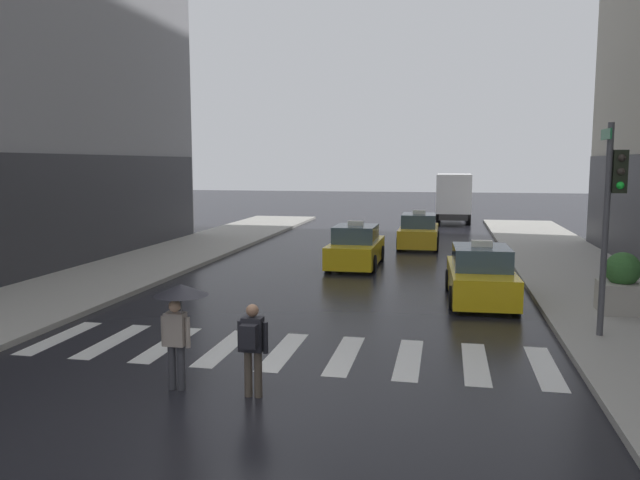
{
  "coord_description": "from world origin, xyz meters",
  "views": [
    {
      "loc": [
        3.37,
        -9.67,
        4.05
      ],
      "look_at": [
        -0.2,
        8.0,
        1.83
      ],
      "focal_mm": 34.89,
      "sensor_mm": 36.0,
      "label": 1
    }
  ],
  "objects_px": {
    "taxi_lead": "(481,276)",
    "planter_near_corner": "(622,285)",
    "taxi_second": "(356,248)",
    "pedestrian_with_umbrella": "(179,308)",
    "taxi_third": "(419,232)",
    "box_truck": "(454,196)",
    "traffic_light_pole": "(612,199)",
    "pedestrian_with_backpack": "(252,343)"
  },
  "relations": [
    {
      "from": "taxi_third",
      "to": "pedestrian_with_umbrella",
      "type": "height_order",
      "value": "pedestrian_with_umbrella"
    },
    {
      "from": "taxi_lead",
      "to": "taxi_third",
      "type": "relative_size",
      "value": 1.01
    },
    {
      "from": "taxi_lead",
      "to": "box_truck",
      "type": "bearing_deg",
      "value": 91.28
    },
    {
      "from": "box_truck",
      "to": "pedestrian_with_umbrella",
      "type": "xyz_separation_m",
      "value": [
        -5.11,
        -33.41,
        -0.34
      ]
    },
    {
      "from": "box_truck",
      "to": "pedestrian_with_umbrella",
      "type": "relative_size",
      "value": 3.89
    },
    {
      "from": "traffic_light_pole",
      "to": "taxi_lead",
      "type": "height_order",
      "value": "traffic_light_pole"
    },
    {
      "from": "taxi_second",
      "to": "box_truck",
      "type": "bearing_deg",
      "value": 78.34
    },
    {
      "from": "pedestrian_with_umbrella",
      "to": "pedestrian_with_backpack",
      "type": "bearing_deg",
      "value": -3.54
    },
    {
      "from": "taxi_third",
      "to": "taxi_second",
      "type": "bearing_deg",
      "value": -109.45
    },
    {
      "from": "taxi_lead",
      "to": "pedestrian_with_umbrella",
      "type": "relative_size",
      "value": 2.37
    },
    {
      "from": "taxi_third",
      "to": "pedestrian_with_umbrella",
      "type": "bearing_deg",
      "value": -99.31
    },
    {
      "from": "taxi_second",
      "to": "pedestrian_with_backpack",
      "type": "bearing_deg",
      "value": -89.06
    },
    {
      "from": "traffic_light_pole",
      "to": "taxi_second",
      "type": "distance_m",
      "value": 12.03
    },
    {
      "from": "traffic_light_pole",
      "to": "pedestrian_with_umbrella",
      "type": "height_order",
      "value": "traffic_light_pole"
    },
    {
      "from": "box_truck",
      "to": "taxi_third",
      "type": "bearing_deg",
      "value": -97.74
    },
    {
      "from": "taxi_lead",
      "to": "planter_near_corner",
      "type": "relative_size",
      "value": 2.87
    },
    {
      "from": "box_truck",
      "to": "traffic_light_pole",
      "type": "bearing_deg",
      "value": -83.81
    },
    {
      "from": "taxi_lead",
      "to": "pedestrian_with_backpack",
      "type": "distance_m",
      "value": 9.8
    },
    {
      "from": "box_truck",
      "to": "pedestrian_with_umbrella",
      "type": "distance_m",
      "value": 33.8
    },
    {
      "from": "taxi_second",
      "to": "planter_near_corner",
      "type": "xyz_separation_m",
      "value": [
        8.04,
        -6.93,
        0.15
      ]
    },
    {
      "from": "traffic_light_pole",
      "to": "taxi_second",
      "type": "relative_size",
      "value": 1.05
    },
    {
      "from": "traffic_light_pole",
      "to": "taxi_lead",
      "type": "bearing_deg",
      "value": 122.83
    },
    {
      "from": "taxi_second",
      "to": "pedestrian_with_umbrella",
      "type": "height_order",
      "value": "pedestrian_with_umbrella"
    },
    {
      "from": "planter_near_corner",
      "to": "traffic_light_pole",
      "type": "bearing_deg",
      "value": -111.42
    },
    {
      "from": "taxi_third",
      "to": "pedestrian_with_backpack",
      "type": "bearing_deg",
      "value": -95.49
    },
    {
      "from": "taxi_third",
      "to": "taxi_lead",
      "type": "bearing_deg",
      "value": -78.75
    },
    {
      "from": "taxi_lead",
      "to": "pedestrian_with_umbrella",
      "type": "distance_m",
      "value": 10.43
    },
    {
      "from": "box_truck",
      "to": "planter_near_corner",
      "type": "xyz_separation_m",
      "value": [
        4.07,
        -26.18,
        -0.98
      ]
    },
    {
      "from": "taxi_lead",
      "to": "planter_near_corner",
      "type": "bearing_deg",
      "value": -23.11
    },
    {
      "from": "pedestrian_with_backpack",
      "to": "taxi_third",
      "type": "bearing_deg",
      "value": 84.51
    },
    {
      "from": "taxi_third",
      "to": "box_truck",
      "type": "bearing_deg",
      "value": 82.26
    },
    {
      "from": "taxi_lead",
      "to": "pedestrian_with_umbrella",
      "type": "bearing_deg",
      "value": -122.99
    },
    {
      "from": "taxi_lead",
      "to": "taxi_third",
      "type": "height_order",
      "value": "same"
    },
    {
      "from": "box_truck",
      "to": "pedestrian_with_backpack",
      "type": "distance_m",
      "value": 33.71
    },
    {
      "from": "traffic_light_pole",
      "to": "pedestrian_with_backpack",
      "type": "bearing_deg",
      "value": -144.68
    },
    {
      "from": "pedestrian_with_umbrella",
      "to": "planter_near_corner",
      "type": "relative_size",
      "value": 1.21
    },
    {
      "from": "taxi_lead",
      "to": "pedestrian_with_backpack",
      "type": "height_order",
      "value": "taxi_lead"
    },
    {
      "from": "traffic_light_pole",
      "to": "taxi_second",
      "type": "xyz_separation_m",
      "value": [
        -7.08,
        9.39,
        -2.53
      ]
    },
    {
      "from": "traffic_light_pole",
      "to": "pedestrian_with_umbrella",
      "type": "relative_size",
      "value": 2.47
    },
    {
      "from": "pedestrian_with_umbrella",
      "to": "planter_near_corner",
      "type": "height_order",
      "value": "pedestrian_with_umbrella"
    },
    {
      "from": "taxi_third",
      "to": "box_truck",
      "type": "relative_size",
      "value": 0.6
    },
    {
      "from": "taxi_second",
      "to": "box_truck",
      "type": "height_order",
      "value": "box_truck"
    }
  ]
}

